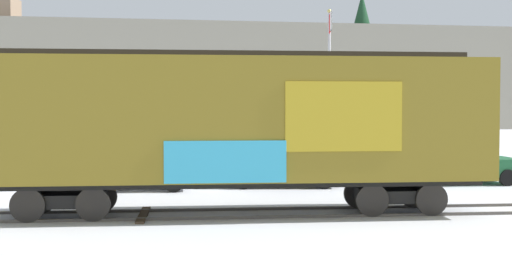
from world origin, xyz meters
name	(u,v)px	position (x,y,z in m)	size (l,w,h in m)	color
ground_plane	(211,215)	(0.00, 0.00, 0.00)	(260.00, 260.00, 0.00)	silver
track	(272,213)	(1.73, -0.06, 0.04)	(59.99, 5.18, 0.08)	#4C4742
freight_car	(234,122)	(0.66, 0.00, 2.64)	(14.34, 3.85, 4.64)	olive
flagpole	(330,65)	(5.98, 9.13, 4.86)	(0.45, 1.69, 7.37)	silver
hillside	(166,80)	(-0.06, 77.32, 6.94)	(142.23, 31.60, 18.44)	gray
parked_car_silver	(131,167)	(-2.43, 5.93, 0.83)	(4.56, 2.13, 1.63)	#B7BABF
parked_car_black	(280,166)	(3.20, 6.13, 0.80)	(4.62, 2.44, 1.57)	black
parked_car_green	(462,162)	(10.49, 5.81, 0.87)	(4.30, 2.20, 1.70)	#1E5933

